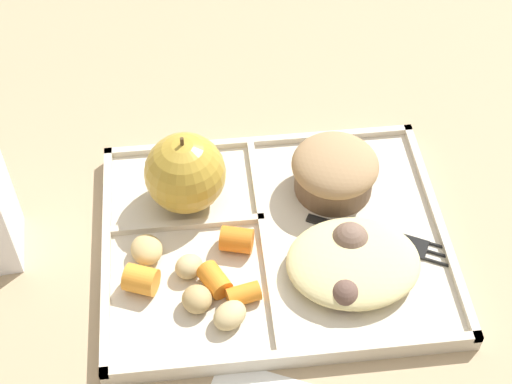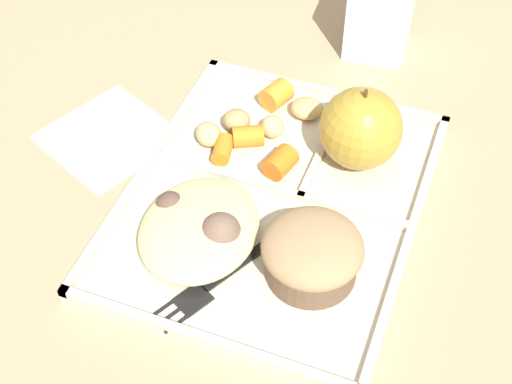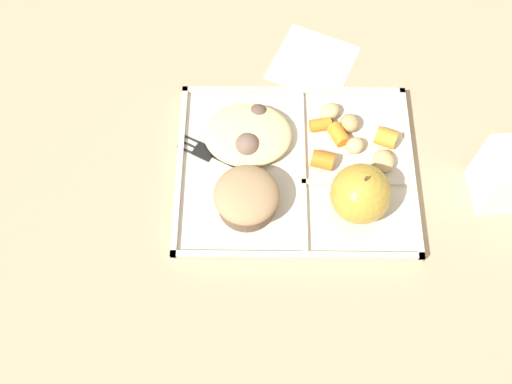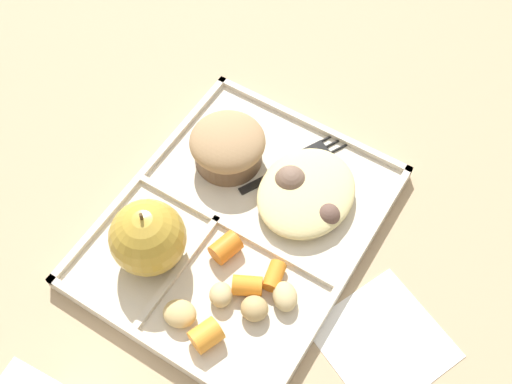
{
  "view_description": "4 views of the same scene",
  "coord_description": "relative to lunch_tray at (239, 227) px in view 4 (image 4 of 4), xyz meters",
  "views": [
    {
      "loc": [
        -0.07,
        -0.47,
        0.63
      ],
      "look_at": [
        -0.01,
        0.04,
        0.04
      ],
      "focal_mm": 55.15,
      "sensor_mm": 36.0,
      "label": 1
    },
    {
      "loc": [
        0.45,
        0.15,
        0.56
      ],
      "look_at": [
        0.03,
        -0.01,
        0.05
      ],
      "focal_mm": 52.92,
      "sensor_mm": 36.0,
      "label": 2
    },
    {
      "loc": [
        0.05,
        0.4,
        0.76
      ],
      "look_at": [
        0.06,
        0.05,
        0.04
      ],
      "focal_mm": 41.54,
      "sensor_mm": 36.0,
      "label": 3
    },
    {
      "loc": [
        -0.29,
        -0.2,
        0.64
      ],
      "look_at": [
        0.03,
        -0.01,
        0.05
      ],
      "focal_mm": 44.39,
      "sensor_mm": 36.0,
      "label": 4
    }
  ],
  "objects": [
    {
      "name": "ground",
      "position": [
        0.0,
        -0.0,
        -0.01
      ],
      "size": [
        6.0,
        6.0,
        0.0
      ],
      "primitive_type": "plane",
      "color": "tan"
    },
    {
      "name": "lunch_tray",
      "position": [
        0.0,
        0.0,
        0.0
      ],
      "size": [
        0.34,
        0.27,
        0.02
      ],
      "color": "beige",
      "rests_on": "ground"
    },
    {
      "name": "green_apple",
      "position": [
        -0.08,
        0.06,
        0.05
      ],
      "size": [
        0.08,
        0.08,
        0.09
      ],
      "color": "#B79333",
      "rests_on": "lunch_tray"
    },
    {
      "name": "bran_muffin",
      "position": [
        0.07,
        0.06,
        0.03
      ],
      "size": [
        0.09,
        0.09,
        0.05
      ],
      "color": "brown",
      "rests_on": "lunch_tray"
    },
    {
      "name": "carrot_slice_tilted",
      "position": [
        -0.06,
        -0.05,
        0.02
      ],
      "size": [
        0.03,
        0.04,
        0.02
      ],
      "primitive_type": "cylinder",
      "rotation": [
        0.0,
        1.57,
        2.04
      ],
      "color": "orange",
      "rests_on": "lunch_tray"
    },
    {
      "name": "carrot_slice_center",
      "position": [
        -0.04,
        -0.01,
        0.02
      ],
      "size": [
        0.04,
        0.03,
        0.02
      ],
      "primitive_type": "cylinder",
      "rotation": [
        0.0,
        1.57,
        2.88
      ],
      "color": "orange",
      "rests_on": "lunch_tray"
    },
    {
      "name": "carrot_slice_diagonal",
      "position": [
        -0.13,
        -0.05,
        0.02
      ],
      "size": [
        0.04,
        0.04,
        0.03
      ],
      "primitive_type": "cylinder",
      "rotation": [
        0.0,
        1.57,
        2.77
      ],
      "color": "orange",
      "rests_on": "lunch_tray"
    },
    {
      "name": "carrot_slice_small",
      "position": [
        -0.04,
        -0.07,
        0.02
      ],
      "size": [
        0.03,
        0.02,
        0.02
      ],
      "primitive_type": "cylinder",
      "rotation": [
        0.0,
        1.57,
        0.21
      ],
      "color": "orange",
      "rests_on": "lunch_tray"
    },
    {
      "name": "potato_chunk_corner",
      "position": [
        -0.05,
        -0.09,
        0.02
      ],
      "size": [
        0.04,
        0.04,
        0.02
      ],
      "primitive_type": "ellipsoid",
      "rotation": [
        0.0,
        0.0,
        3.84
      ],
      "color": "tan",
      "rests_on": "lunch_tray"
    },
    {
      "name": "potato_chunk_large",
      "position": [
        -0.13,
        -0.01,
        0.02
      ],
      "size": [
        0.04,
        0.04,
        0.02
      ],
      "primitive_type": "ellipsoid",
      "rotation": [
        0.0,
        0.0,
        4.95
      ],
      "color": "tan",
      "rests_on": "lunch_tray"
    },
    {
      "name": "potato_chunk_browned",
      "position": [
        -0.09,
        -0.03,
        0.02
      ],
      "size": [
        0.04,
        0.04,
        0.02
      ],
      "primitive_type": "ellipsoid",
      "rotation": [
        0.0,
        0.0,
        2.13
      ],
      "color": "tan",
      "rests_on": "lunch_tray"
    },
    {
      "name": "potato_chunk_small",
      "position": [
        -0.08,
        -0.07,
        0.02
      ],
      "size": [
        0.03,
        0.04,
        0.02
      ],
      "primitive_type": "ellipsoid",
      "rotation": [
        0.0,
        0.0,
        4.98
      ],
      "color": "tan",
      "rests_on": "lunch_tray"
    },
    {
      "name": "egg_noodle_pile",
      "position": [
        0.07,
        -0.05,
        0.02
      ],
      "size": [
        0.13,
        0.11,
        0.03
      ],
      "primitive_type": "ellipsoid",
      "color": "beige",
      "rests_on": "lunch_tray"
    },
    {
      "name": "meatball_side",
      "position": [
        0.05,
        -0.08,
        0.02
      ],
      "size": [
        0.03,
        0.03,
        0.03
      ],
      "primitive_type": "sphere",
      "color": "brown",
      "rests_on": "lunch_tray"
    },
    {
      "name": "meatball_front",
      "position": [
        0.07,
        -0.03,
        0.02
      ],
      "size": [
        0.04,
        0.04,
        0.04
      ],
      "primitive_type": "sphere",
      "color": "#755B4C",
      "rests_on": "lunch_tray"
    },
    {
      "name": "plastic_fork",
      "position": [
        0.11,
        -0.01,
        0.01
      ],
      "size": [
        0.14,
        0.08,
        0.0
      ],
      "color": "black",
      "rests_on": "lunch_tray"
    },
    {
      "name": "paper_napkin",
      "position": [
        -0.03,
        -0.2,
        -0.01
      ],
      "size": [
        0.16,
        0.16,
        0.0
      ],
      "primitive_type": "cube",
      "rotation": [
        0.0,
        0.0,
        -0.41
      ],
      "color": "white",
      "rests_on": "ground"
    }
  ]
}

